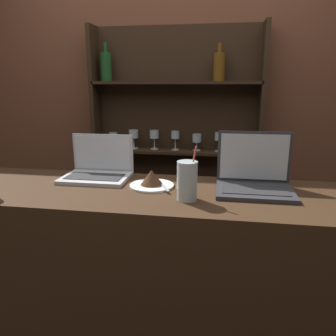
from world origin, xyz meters
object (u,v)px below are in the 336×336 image
(laptop_far, at_px, (254,178))
(water_glass, at_px, (187,181))
(cake_plate, at_px, (152,180))
(laptop_near, at_px, (98,169))

(laptop_far, relative_size, water_glass, 1.48)
(cake_plate, bearing_deg, water_glass, -39.68)
(laptop_near, bearing_deg, cake_plate, -19.25)
(laptop_far, height_order, cake_plate, laptop_far)
(laptop_near, xyz_separation_m, cake_plate, (0.30, -0.10, -0.01))
(laptop_far, height_order, water_glass, laptop_far)
(laptop_far, xyz_separation_m, cake_plate, (-0.46, -0.02, -0.02))
(water_glass, bearing_deg, laptop_far, 31.22)
(laptop_near, height_order, cake_plate, laptop_near)
(laptop_near, bearing_deg, water_glass, -27.88)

